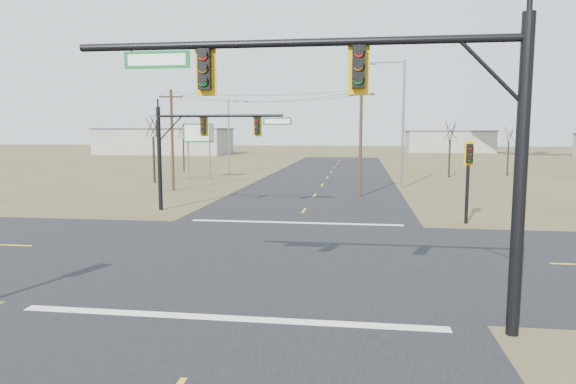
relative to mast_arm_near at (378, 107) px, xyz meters
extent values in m
plane|color=brown|center=(-4.00, 7.53, -5.78)|extent=(320.00, 320.00, 0.00)
cube|color=black|center=(-4.00, 7.53, -5.77)|extent=(160.00, 14.00, 0.02)
cube|color=black|center=(-4.00, 7.53, -5.77)|extent=(14.00, 160.00, 0.02)
cube|color=silver|center=(-4.00, 0.03, -5.75)|extent=(12.00, 0.40, 0.01)
cube|color=silver|center=(-4.00, 15.03, -5.75)|extent=(12.00, 0.40, 0.01)
cylinder|color=black|center=(3.50, 0.00, -1.78)|extent=(0.32, 0.32, 8.00)
cylinder|color=black|center=(-2.21, 0.00, 1.62)|extent=(11.42, 0.21, 0.21)
cube|color=#0D5E25|center=(-5.80, 0.00, 1.27)|extent=(1.80, 0.05, 0.45)
cylinder|color=black|center=(-13.40, 18.69, -2.42)|extent=(0.27, 0.27, 6.72)
cylinder|color=black|center=(-9.32, 18.69, 0.35)|extent=(8.17, 0.17, 0.17)
cube|color=#0D5E25|center=(-5.60, 18.69, 0.00)|extent=(1.80, 0.05, 0.45)
cylinder|color=black|center=(5.54, 16.32, -3.54)|extent=(0.19, 0.19, 4.47)
cylinder|color=#412E1C|center=(-0.41, 27.40, -1.49)|extent=(0.25, 0.25, 8.57)
cube|color=#412E1C|center=(-0.41, 27.40, 2.19)|extent=(2.07, 0.58, 0.12)
cylinder|color=#412E1C|center=(-16.55, 29.40, -1.44)|extent=(0.25, 0.25, 8.68)
cube|color=#412E1C|center=(-16.55, 29.40, 2.30)|extent=(2.12, 0.14, 0.12)
cylinder|color=slate|center=(-18.67, 39.62, -2.80)|extent=(0.16, 0.16, 5.95)
cylinder|color=slate|center=(-16.28, 39.62, -2.80)|extent=(0.16, 0.16, 5.95)
cube|color=#0D5E25|center=(-17.47, 39.62, -0.82)|extent=(3.08, 0.93, 1.98)
cylinder|color=slate|center=(3.34, 34.08, -0.05)|extent=(0.23, 0.23, 11.45)
cylinder|color=slate|center=(1.96, 34.08, 5.48)|extent=(2.75, 0.14, 0.14)
cube|color=slate|center=(0.59, 34.08, 5.38)|extent=(0.67, 0.38, 0.21)
cylinder|color=slate|center=(-16.43, 48.32, -1.28)|extent=(0.18, 0.18, 9.00)
cylinder|color=slate|center=(-15.35, 48.32, 3.02)|extent=(2.16, 0.11, 0.11)
cube|color=slate|center=(-14.27, 48.32, 2.92)|extent=(0.54, 0.38, 0.16)
cylinder|color=black|center=(-20.81, 35.51, -3.46)|extent=(0.23, 0.23, 4.63)
cylinder|color=black|center=(-22.86, 50.01, -3.63)|extent=(0.20, 0.20, 4.30)
cylinder|color=black|center=(9.47, 46.04, -3.68)|extent=(0.22, 0.22, 4.20)
cylinder|color=black|center=(16.35, 48.47, -3.77)|extent=(0.18, 0.18, 4.02)
cube|color=#A29D8F|center=(-44.00, 97.53, -3.03)|extent=(28.00, 14.00, 5.50)
cube|color=#A29D8F|center=(21.00, 117.53, -3.28)|extent=(20.00, 12.00, 5.00)
camera|label=1|loc=(-0.42, -13.27, -0.60)|focal=32.00mm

